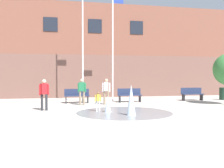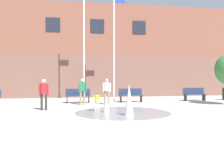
{
  "view_description": "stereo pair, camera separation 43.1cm",
  "coord_description": "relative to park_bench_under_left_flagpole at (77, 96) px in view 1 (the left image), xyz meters",
  "views": [
    {
      "loc": [
        -3.01,
        -6.86,
        1.79
      ],
      "look_at": [
        0.04,
        7.72,
        1.3
      ],
      "focal_mm": 42.0,
      "sensor_mm": 36.0,
      "label": 1
    },
    {
      "loc": [
        -2.59,
        -6.94,
        1.79
      ],
      "look_at": [
        0.04,
        7.72,
        1.3
      ],
      "focal_mm": 42.0,
      "sensor_mm": 36.0,
      "label": 2
    }
  ],
  "objects": [
    {
      "name": "park_bench_near_trashcan",
      "position": [
        3.51,
        -0.16,
        0.0
      ],
      "size": [
        1.6,
        0.44,
        0.91
      ],
      "color": "#28282D",
      "rests_on": "ground"
    },
    {
      "name": "park_bench_far_right",
      "position": [
        8.17,
        -0.01,
        0.0
      ],
      "size": [
        1.6,
        0.44,
        0.91
      ],
      "color": "#28282D",
      "rests_on": "ground"
    },
    {
      "name": "adult_watching",
      "position": [
        -1.9,
        -3.34,
        0.45
      ],
      "size": [
        0.5,
        0.35,
        1.59
      ],
      "rotation": [
        0.0,
        0.0,
        0.56
      ],
      "color": "#28282D",
      "rests_on": "ground"
    },
    {
      "name": "trash_can",
      "position": [
        10.68,
        0.01,
        -0.03
      ],
      "size": [
        0.56,
        0.56,
        0.9
      ],
      "primitive_type": "cylinder",
      "color": "#193323",
      "rests_on": "ground"
    },
    {
      "name": "park_bench_under_left_flagpole",
      "position": [
        0.0,
        0.0,
        0.0
      ],
      "size": [
        1.6,
        0.44,
        0.91
      ],
      "color": "#28282D",
      "rests_on": "ground"
    },
    {
      "name": "splash_fountain",
      "position": [
        1.82,
        -5.3,
        -0.07
      ],
      "size": [
        4.6,
        4.6,
        1.38
      ],
      "color": "gray",
      "rests_on": "ground"
    },
    {
      "name": "library_building",
      "position": [
        1.77,
        7.02,
        3.36
      ],
      "size": [
        36.0,
        6.05,
        7.67
      ],
      "color": "brown",
      "rests_on": "ground"
    },
    {
      "name": "flagpole_left",
      "position": [
        0.47,
        0.54,
        3.97
      ],
      "size": [
        0.8,
        0.1,
        8.4
      ],
      "color": "silver",
      "rests_on": "ground"
    },
    {
      "name": "flagpole_right",
      "position": [
        2.53,
        0.54,
        3.55
      ],
      "size": [
        0.8,
        0.1,
        7.57
      ],
      "color": "silver",
      "rests_on": "ground"
    },
    {
      "name": "ground_plane",
      "position": [
        1.77,
        -10.21,
        -0.48
      ],
      "size": [
        100.0,
        100.0,
        0.0
      ],
      "primitive_type": "plane",
      "color": "#B2ADA3"
    },
    {
      "name": "teen_by_trashcan",
      "position": [
        0.21,
        -1.31,
        0.45
      ],
      "size": [
        0.5,
        0.27,
        1.59
      ],
      "rotation": [
        0.0,
        0.0,
        -0.23
      ],
      "color": "#89755B",
      "rests_on": "ground"
    },
    {
      "name": "adult_in_red",
      "position": [
        1.7,
        -1.31,
        0.45
      ],
      "size": [
        0.5,
        0.39,
        1.59
      ],
      "rotation": [
        0.0,
        0.0,
        -1.91
      ],
      "color": "#89755B",
      "rests_on": "ground"
    },
    {
      "name": "child_with_pink_shirt",
      "position": [
        0.74,
        -4.22,
        0.1
      ],
      "size": [
        0.31,
        0.21,
        0.99
      ],
      "rotation": [
        0.0,
        0.0,
        1.58
      ],
      "color": "silver",
      "rests_on": "ground"
    }
  ]
}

